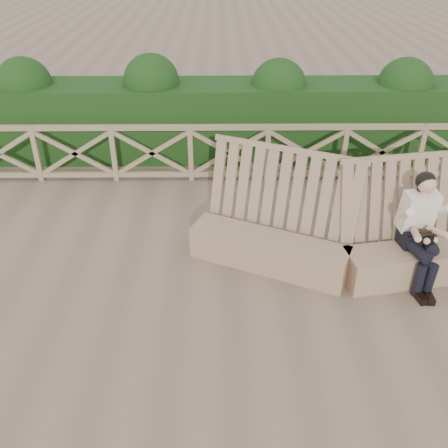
{
  "coord_description": "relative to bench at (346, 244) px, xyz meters",
  "views": [
    {
      "loc": [
        -0.17,
        -5.09,
        4.28
      ],
      "look_at": [
        -0.12,
        0.4,
        0.9
      ],
      "focal_mm": 40.0,
      "sensor_mm": 36.0,
      "label": 1
    }
  ],
  "objects": [
    {
      "name": "woman",
      "position": [
        0.88,
        -0.22,
        0.42
      ],
      "size": [
        0.49,
        0.98,
        1.55
      ],
      "rotation": [
        0.0,
        0.0,
        0.17
      ],
      "color": "black",
      "rests_on": "ground"
    },
    {
      "name": "bench",
      "position": [
        0.0,
        0.0,
        0.0
      ],
      "size": [
        4.39,
        1.64,
        1.61
      ],
      "rotation": [
        0.0,
        0.0,
        -0.16
      ],
      "color": "#83674B",
      "rests_on": "ground"
    },
    {
      "name": "hedge",
      "position": [
        -1.59,
        4.04,
        0.34
      ],
      "size": [
        12.0,
        1.2,
        1.5
      ],
      "primitive_type": "cube",
      "color": "black",
      "rests_on": "ground"
    },
    {
      "name": "ground",
      "position": [
        -1.59,
        -0.66,
        -0.41
      ],
      "size": [
        60.0,
        60.0,
        0.0
      ],
      "primitive_type": "plane",
      "color": "brown",
      "rests_on": "ground"
    },
    {
      "name": "guardrail",
      "position": [
        -1.59,
        2.84,
        0.15
      ],
      "size": [
        10.1,
        0.09,
        1.1
      ],
      "color": "#7D6449",
      "rests_on": "ground"
    }
  ]
}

